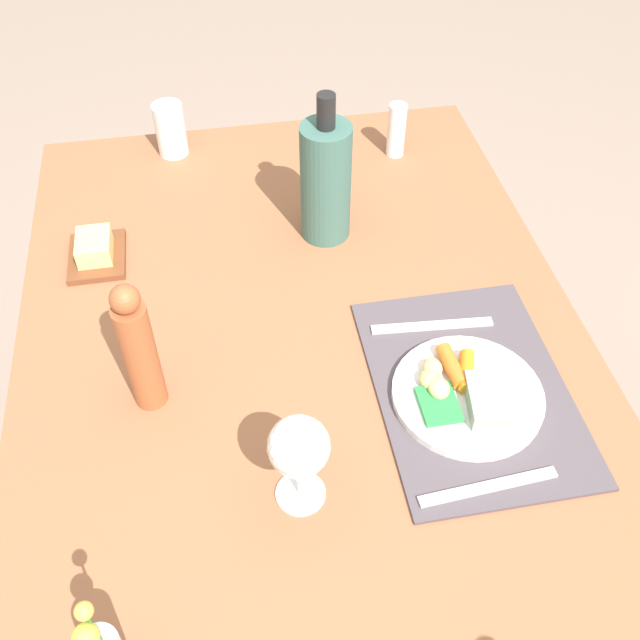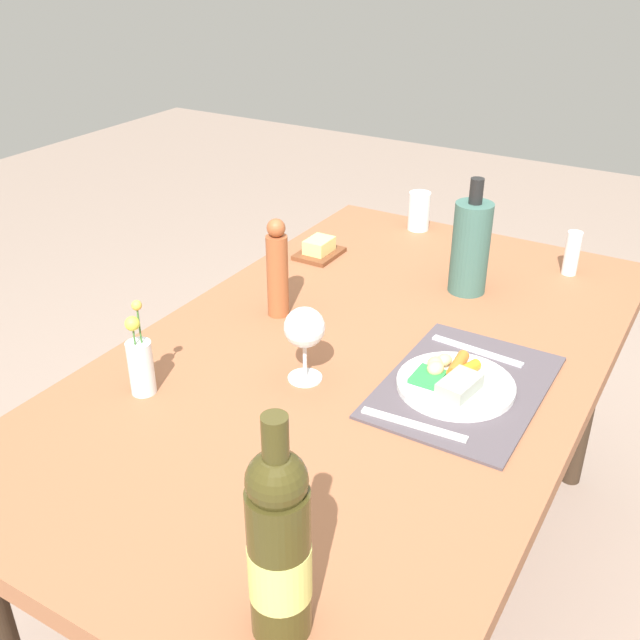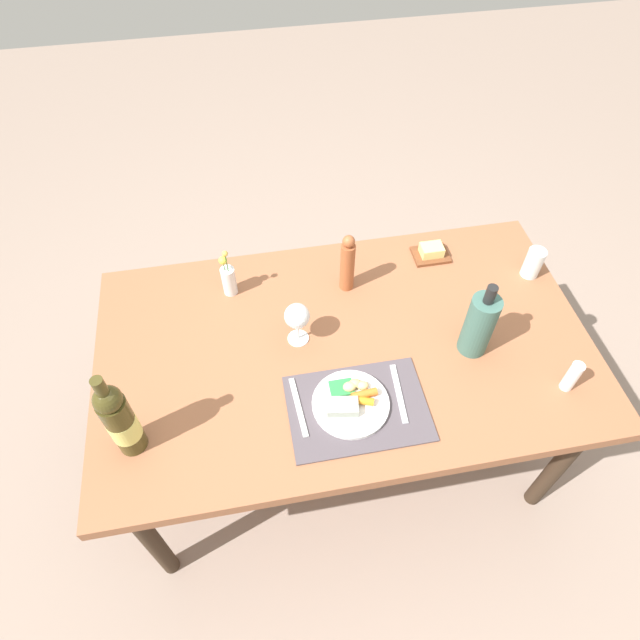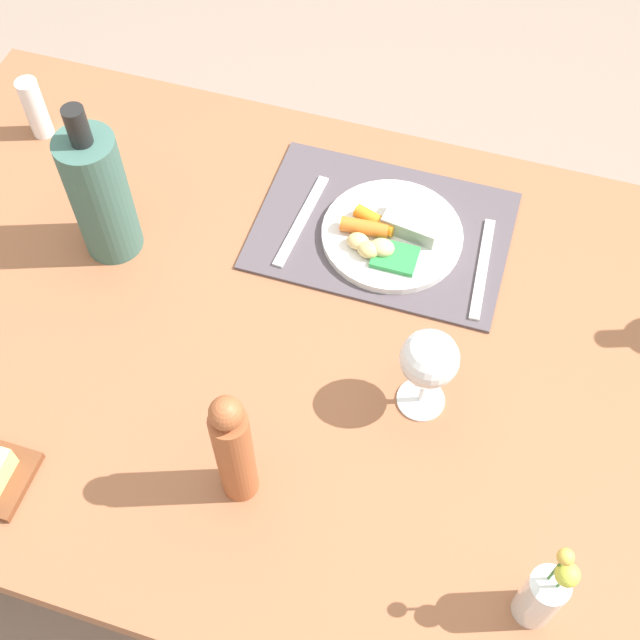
% 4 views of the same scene
% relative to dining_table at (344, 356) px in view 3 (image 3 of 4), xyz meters
% --- Properties ---
extents(ground_plane, '(8.00, 8.00, 0.00)m').
position_rel_dining_table_xyz_m(ground_plane, '(0.00, 0.00, -0.64)').
color(ground_plane, gray).
extents(dining_table, '(1.59, 0.93, 0.70)m').
position_rel_dining_table_xyz_m(dining_table, '(0.00, 0.00, 0.00)').
color(dining_table, '#955B3B').
rests_on(dining_table, ground_plane).
extents(placemat, '(0.41, 0.29, 0.01)m').
position_rel_dining_table_xyz_m(placemat, '(-0.01, -0.24, 0.07)').
color(placemat, '#4D454B').
rests_on(placemat, dining_table).
extents(dinner_plate, '(0.23, 0.23, 0.04)m').
position_rel_dining_table_xyz_m(dinner_plate, '(-0.03, -0.22, 0.08)').
color(dinner_plate, silver).
rests_on(dinner_plate, placemat).
extents(fork, '(0.03, 0.20, 0.00)m').
position_rel_dining_table_xyz_m(fork, '(-0.18, -0.20, 0.07)').
color(fork, silver).
rests_on(fork, placemat).
extents(knife, '(0.03, 0.20, 0.00)m').
position_rel_dining_table_xyz_m(knife, '(0.12, -0.21, 0.07)').
color(knife, silver).
rests_on(knife, placemat).
extents(wine_glass, '(0.08, 0.08, 0.16)m').
position_rel_dining_table_xyz_m(wine_glass, '(-0.14, 0.05, 0.18)').
color(wine_glass, white).
rests_on(wine_glass, dining_table).
extents(butter_dish, '(0.13, 0.10, 0.05)m').
position_rel_dining_table_xyz_m(butter_dish, '(0.39, 0.34, 0.08)').
color(butter_dish, brown).
rests_on(butter_dish, dining_table).
extents(flower_vase, '(0.05, 0.05, 0.20)m').
position_rel_dining_table_xyz_m(flower_vase, '(-0.34, 0.29, 0.13)').
color(flower_vase, silver).
rests_on(flower_vase, dining_table).
extents(water_tumbler, '(0.06, 0.06, 0.11)m').
position_rel_dining_table_xyz_m(water_tumbler, '(0.71, 0.19, 0.11)').
color(water_tumbler, silver).
rests_on(water_tumbler, dining_table).
extents(salt_shaker, '(0.04, 0.04, 0.11)m').
position_rel_dining_table_xyz_m(salt_shaker, '(0.63, -0.28, 0.12)').
color(salt_shaker, white).
rests_on(salt_shaker, dining_table).
extents(pepper_mill, '(0.05, 0.05, 0.23)m').
position_rel_dining_table_xyz_m(pepper_mill, '(0.06, 0.25, 0.18)').
color(pepper_mill, '#A2542F').
rests_on(pepper_mill, dining_table).
extents(wine_bottle, '(0.08, 0.08, 0.33)m').
position_rel_dining_table_xyz_m(wine_bottle, '(-0.66, -0.23, 0.20)').
color(wine_bottle, '#3F3816').
rests_on(wine_bottle, dining_table).
extents(cooler_bottle, '(0.09, 0.09, 0.29)m').
position_rel_dining_table_xyz_m(cooler_bottle, '(0.40, -0.08, 0.18)').
color(cooler_bottle, '#3C6358').
rests_on(cooler_bottle, dining_table).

